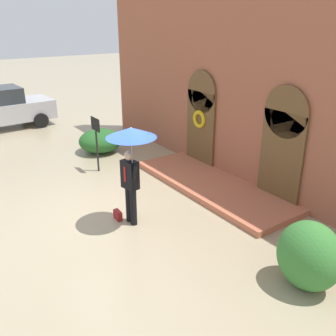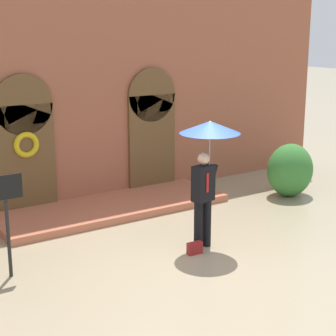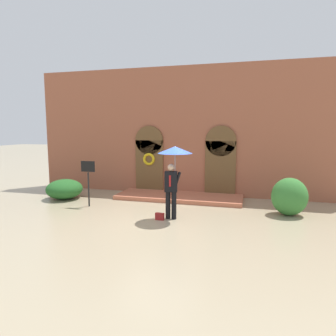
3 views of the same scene
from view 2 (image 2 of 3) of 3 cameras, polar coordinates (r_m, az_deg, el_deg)
name	(u,v)px [view 2 (image 2 of 3)]	position (r m, az deg, el deg)	size (l,w,h in m)	color
ground_plane	(192,255)	(10.22, 2.49, -8.84)	(80.00, 80.00, 0.00)	tan
building_facade	(86,86)	(13.06, -8.29, 8.23)	(14.00, 2.30, 5.60)	#9E563D
person_with_umbrella	(208,146)	(10.10, 4.10, 2.25)	(1.10, 1.10, 2.36)	black
handbag	(195,248)	(10.23, 2.73, -8.14)	(0.28, 0.12, 0.22)	maroon
sign_post	(6,209)	(9.34, -16.10, -4.02)	(0.56, 0.06, 1.72)	black
shrub_right	(290,170)	(13.84, 12.29, -0.20)	(1.18, 1.01, 1.28)	#387A33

